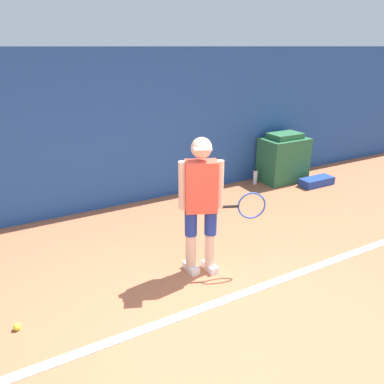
{
  "coord_description": "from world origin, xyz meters",
  "views": [
    {
      "loc": [
        -1.47,
        -2.03,
        2.43
      ],
      "look_at": [
        0.41,
        1.39,
        0.91
      ],
      "focal_mm": 35.0,
      "sensor_mm": 36.0,
      "label": 1
    }
  ],
  "objects_px": {
    "tennis_player": "(202,201)",
    "tennis_ball": "(17,327)",
    "covered_chair": "(283,158)",
    "equipment_bag": "(317,181)",
    "water_bottle": "(255,177)"
  },
  "relations": [
    {
      "from": "tennis_player",
      "to": "tennis_ball",
      "type": "height_order",
      "value": "tennis_player"
    },
    {
      "from": "covered_chair",
      "to": "tennis_ball",
      "type": "bearing_deg",
      "value": -157.91
    },
    {
      "from": "equipment_bag",
      "to": "water_bottle",
      "type": "bearing_deg",
      "value": 147.31
    },
    {
      "from": "tennis_player",
      "to": "water_bottle",
      "type": "bearing_deg",
      "value": 64.03
    },
    {
      "from": "tennis_player",
      "to": "equipment_bag",
      "type": "xyz_separation_m",
      "value": [
        3.33,
        1.43,
        -0.8
      ]
    },
    {
      "from": "tennis_ball",
      "to": "equipment_bag",
      "type": "xyz_separation_m",
      "value": [
        5.3,
        1.47,
        0.04
      ]
    },
    {
      "from": "tennis_player",
      "to": "covered_chair",
      "type": "relative_size",
      "value": 1.7
    },
    {
      "from": "covered_chair",
      "to": "tennis_player",
      "type": "bearing_deg",
      "value": -146.28
    },
    {
      "from": "covered_chair",
      "to": "water_bottle",
      "type": "xyz_separation_m",
      "value": [
        -0.58,
        0.09,
        -0.31
      ]
    },
    {
      "from": "tennis_player",
      "to": "equipment_bag",
      "type": "height_order",
      "value": "tennis_player"
    },
    {
      "from": "tennis_ball",
      "to": "equipment_bag",
      "type": "height_order",
      "value": "equipment_bag"
    },
    {
      "from": "equipment_bag",
      "to": "tennis_player",
      "type": "bearing_deg",
      "value": -156.66
    },
    {
      "from": "tennis_ball",
      "to": "covered_chair",
      "type": "distance_m",
      "value": 5.32
    },
    {
      "from": "water_bottle",
      "to": "tennis_ball",
      "type": "bearing_deg",
      "value": -154.34
    },
    {
      "from": "tennis_ball",
      "to": "covered_chair",
      "type": "xyz_separation_m",
      "value": [
        4.92,
        2.0,
        0.41
      ]
    }
  ]
}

